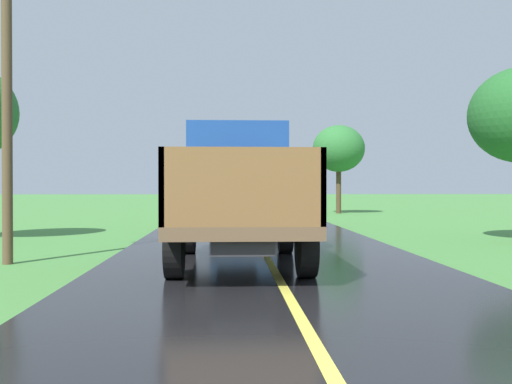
{
  "coord_description": "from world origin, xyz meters",
  "views": [
    {
      "loc": [
        -0.81,
        -2.35,
        1.55
      ],
      "look_at": [
        -0.15,
        11.02,
        1.4
      ],
      "focal_mm": 40.83,
      "sensor_mm": 36.0,
      "label": 1
    }
  ],
  "objects": [
    {
      "name": "banana_truck_near",
      "position": [
        -0.6,
        9.35,
        1.47
      ],
      "size": [
        2.38,
        5.82,
        2.8
      ],
      "color": "#2D2D30",
      "rests_on": "road_surface"
    },
    {
      "name": "banana_truck_far",
      "position": [
        -0.24,
        20.41,
        1.47
      ],
      "size": [
        2.38,
        5.81,
        2.8
      ],
      "color": "#2D2D30",
      "rests_on": "road_surface"
    },
    {
      "name": "utility_pole_roadside",
      "position": [
        -5.13,
        9.31,
        3.54
      ],
      "size": [
        2.22,
        0.2,
        6.45
      ],
      "color": "brown",
      "rests_on": "ground"
    },
    {
      "name": "roadside_tree_mid_right",
      "position": [
        5.36,
        29.61,
        3.57
      ],
      "size": [
        2.88,
        2.88,
        4.89
      ],
      "color": "#4C3823",
      "rests_on": "ground"
    }
  ]
}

